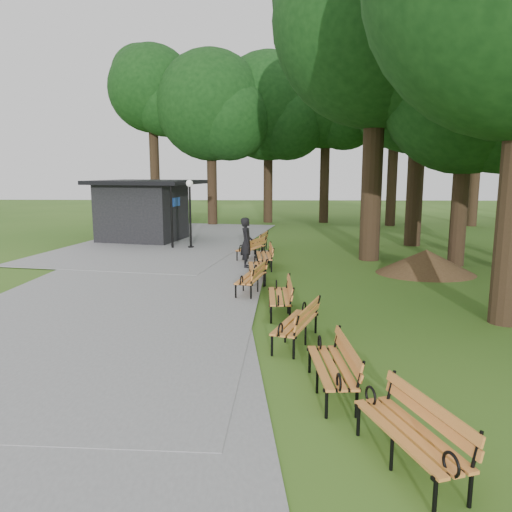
{
  "coord_description": "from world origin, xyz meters",
  "views": [
    {
      "loc": [
        0.28,
        -10.77,
        3.54
      ],
      "look_at": [
        -0.16,
        3.29,
        1.1
      ],
      "focal_mm": 34.41,
      "sensor_mm": 36.0,
      "label": 1
    }
  ],
  "objects_px": {
    "kiosk": "(142,211)",
    "lawn_tree_4": "(421,77)",
    "person": "(247,243)",
    "lawn_tree_1": "(468,88)",
    "bench_7": "(251,248)",
    "lamp_post": "(190,199)",
    "dirt_mound": "(426,262)",
    "bench_2": "(295,323)",
    "bench_3": "(279,297)",
    "bench_1": "(331,367)",
    "bench_6": "(264,256)",
    "bench_4": "(251,278)",
    "bench_0": "(409,433)",
    "bench_5": "(257,267)",
    "lawn_tree_2": "(378,21)",
    "bench_8": "(258,242)"
  },
  "relations": [
    {
      "from": "bench_7",
      "to": "person",
      "type": "bearing_deg",
      "value": 20.88
    },
    {
      "from": "bench_3",
      "to": "lawn_tree_2",
      "type": "bearing_deg",
      "value": 153.06
    },
    {
      "from": "kiosk",
      "to": "lawn_tree_1",
      "type": "height_order",
      "value": "lawn_tree_1"
    },
    {
      "from": "lamp_post",
      "to": "bench_0",
      "type": "relative_size",
      "value": 1.66
    },
    {
      "from": "kiosk",
      "to": "lamp_post",
      "type": "xyz_separation_m",
      "value": [
        2.87,
        -2.5,
        0.72
      ]
    },
    {
      "from": "bench_3",
      "to": "lawn_tree_1",
      "type": "relative_size",
      "value": 0.2
    },
    {
      "from": "person",
      "to": "bench_2",
      "type": "xyz_separation_m",
      "value": [
        1.42,
        -8.07,
        -0.5
      ]
    },
    {
      "from": "bench_4",
      "to": "bench_7",
      "type": "bearing_deg",
      "value": -166.03
    },
    {
      "from": "person",
      "to": "kiosk",
      "type": "distance_m",
      "value": 9.07
    },
    {
      "from": "kiosk",
      "to": "lawn_tree_4",
      "type": "xyz_separation_m",
      "value": [
        13.38,
        -1.22,
        6.23
      ]
    },
    {
      "from": "bench_7",
      "to": "lamp_post",
      "type": "bearing_deg",
      "value": -108.77
    },
    {
      "from": "person",
      "to": "bench_5",
      "type": "xyz_separation_m",
      "value": [
        0.45,
        -2.14,
        -0.5
      ]
    },
    {
      "from": "dirt_mound",
      "to": "bench_2",
      "type": "relative_size",
      "value": 1.5
    },
    {
      "from": "lawn_tree_2",
      "to": "kiosk",
      "type": "bearing_deg",
      "value": 153.76
    },
    {
      "from": "bench_6",
      "to": "lawn_tree_1",
      "type": "distance_m",
      "value": 9.46
    },
    {
      "from": "bench_2",
      "to": "lawn_tree_4",
      "type": "distance_m",
      "value": 16.92
    },
    {
      "from": "bench_3",
      "to": "bench_4",
      "type": "bearing_deg",
      "value": -160.11
    },
    {
      "from": "person",
      "to": "bench_4",
      "type": "bearing_deg",
      "value": 179.19
    },
    {
      "from": "lamp_post",
      "to": "bench_7",
      "type": "distance_m",
      "value": 4.33
    },
    {
      "from": "lamp_post",
      "to": "bench_8",
      "type": "relative_size",
      "value": 1.66
    },
    {
      "from": "bench_4",
      "to": "lawn_tree_4",
      "type": "bearing_deg",
      "value": 154.12
    },
    {
      "from": "bench_2",
      "to": "lawn_tree_1",
      "type": "xyz_separation_m",
      "value": [
        6.5,
        8.79,
        6.02
      ]
    },
    {
      "from": "kiosk",
      "to": "lamp_post",
      "type": "bearing_deg",
      "value": -28.42
    },
    {
      "from": "person",
      "to": "bench_3",
      "type": "height_order",
      "value": "person"
    },
    {
      "from": "person",
      "to": "lamp_post",
      "type": "bearing_deg",
      "value": 26.31
    },
    {
      "from": "bench_2",
      "to": "bench_4",
      "type": "height_order",
      "value": "same"
    },
    {
      "from": "bench_0",
      "to": "lawn_tree_2",
      "type": "distance_m",
      "value": 16.75
    },
    {
      "from": "bench_0",
      "to": "bench_2",
      "type": "relative_size",
      "value": 1.0
    },
    {
      "from": "lawn_tree_2",
      "to": "bench_4",
      "type": "bearing_deg",
      "value": -129.1
    },
    {
      "from": "lamp_post",
      "to": "bench_3",
      "type": "relative_size",
      "value": 1.66
    },
    {
      "from": "kiosk",
      "to": "bench_5",
      "type": "distance_m",
      "value": 11.1
    },
    {
      "from": "bench_0",
      "to": "bench_6",
      "type": "xyz_separation_m",
      "value": [
        -1.92,
        12.38,
        0.0
      ]
    },
    {
      "from": "bench_1",
      "to": "bench_6",
      "type": "distance_m",
      "value": 10.46
    },
    {
      "from": "bench_2",
      "to": "bench_4",
      "type": "bearing_deg",
      "value": -145.82
    },
    {
      "from": "person",
      "to": "bench_6",
      "type": "bearing_deg",
      "value": -91.54
    },
    {
      "from": "person",
      "to": "bench_7",
      "type": "height_order",
      "value": "person"
    },
    {
      "from": "bench_6",
      "to": "lawn_tree_2",
      "type": "relative_size",
      "value": 0.15
    },
    {
      "from": "bench_2",
      "to": "kiosk",
      "type": "bearing_deg",
      "value": -135.12
    },
    {
      "from": "person",
      "to": "bench_3",
      "type": "xyz_separation_m",
      "value": [
        1.12,
        -5.88,
        -0.5
      ]
    },
    {
      "from": "dirt_mound",
      "to": "bench_2",
      "type": "bearing_deg",
      "value": -124.05
    },
    {
      "from": "bench_3",
      "to": "bench_4",
      "type": "xyz_separation_m",
      "value": [
        -0.81,
        2.12,
        0.0
      ]
    },
    {
      "from": "lawn_tree_1",
      "to": "bench_8",
      "type": "bearing_deg",
      "value": 158.61
    },
    {
      "from": "bench_8",
      "to": "lawn_tree_1",
      "type": "relative_size",
      "value": 0.2
    },
    {
      "from": "lamp_post",
      "to": "bench_5",
      "type": "xyz_separation_m",
      "value": [
        3.26,
        -6.69,
        -1.83
      ]
    },
    {
      "from": "person",
      "to": "bench_6",
      "type": "height_order",
      "value": "person"
    },
    {
      "from": "person",
      "to": "lawn_tree_1",
      "type": "distance_m",
      "value": 9.68
    },
    {
      "from": "bench_8",
      "to": "bench_5",
      "type": "bearing_deg",
      "value": 11.43
    },
    {
      "from": "lawn_tree_4",
      "to": "bench_3",
      "type": "bearing_deg",
      "value": -119.36
    },
    {
      "from": "bench_3",
      "to": "bench_7",
      "type": "bearing_deg",
      "value": -173.55
    },
    {
      "from": "bench_5",
      "to": "lawn_tree_2",
      "type": "distance_m",
      "value": 10.46
    }
  ]
}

